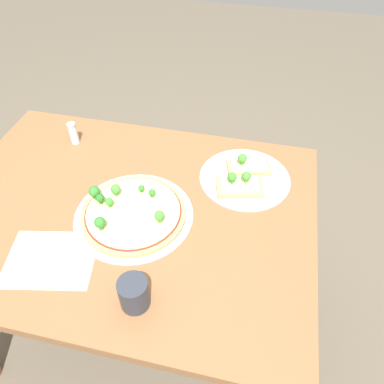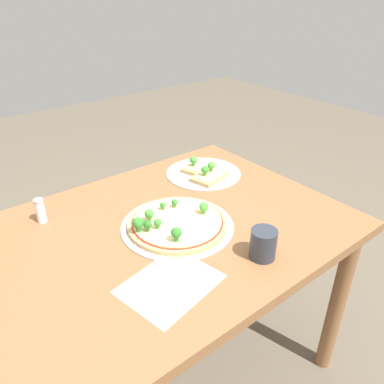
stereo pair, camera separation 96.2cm
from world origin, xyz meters
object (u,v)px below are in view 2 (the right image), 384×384
object	(u,v)px
dining_table	(166,250)
condiment_shaker	(40,211)
pizza_tray_whole	(176,223)
drinking_cup	(263,244)
pizza_tray_slice	(204,172)

from	to	relation	value
dining_table	condiment_shaker	world-z (taller)	condiment_shaker
pizza_tray_whole	drinking_cup	size ratio (longest dim) A/B	4.06
dining_table	condiment_shaker	bearing A→B (deg)	-42.59
dining_table	drinking_cup	bearing A→B (deg)	114.12
dining_table	drinking_cup	xyz separation A→B (m)	(-0.13, 0.30, 0.14)
pizza_tray_whole	condiment_shaker	world-z (taller)	condiment_shaker
dining_table	drinking_cup	distance (m)	0.36
drinking_cup	condiment_shaker	size ratio (longest dim) A/B	1.07
dining_table	pizza_tray_slice	world-z (taller)	pizza_tray_slice
dining_table	pizza_tray_slice	xyz separation A→B (m)	(-0.35, -0.21, 0.11)
pizza_tray_slice	condiment_shaker	distance (m)	0.65
dining_table	pizza_tray_whole	size ratio (longest dim) A/B	3.20
drinking_cup	dining_table	bearing A→B (deg)	-65.88
pizza_tray_whole	condiment_shaker	bearing A→B (deg)	-42.18
dining_table	pizza_tray_whole	distance (m)	0.12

